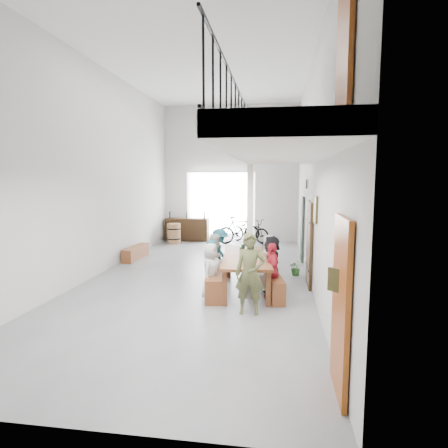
% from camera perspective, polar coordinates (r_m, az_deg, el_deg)
% --- Properties ---
extents(floor, '(12.00, 12.00, 0.00)m').
position_cam_1_polar(floor, '(9.80, -3.56, -8.09)').
color(floor, slate).
rests_on(floor, ground).
extents(room_walls, '(12.00, 12.00, 12.00)m').
position_cam_1_polar(room_walls, '(9.52, -3.73, 13.05)').
color(room_walls, silver).
rests_on(room_walls, ground).
extents(gateway_portal, '(2.80, 0.08, 2.80)m').
position_cam_1_polar(gateway_portal, '(15.42, -0.51, 2.66)').
color(gateway_portal, white).
rests_on(gateway_portal, ground).
extents(right_wall_decor, '(0.07, 8.28, 5.07)m').
position_cam_1_polar(right_wall_decor, '(7.47, 13.93, 0.65)').
color(right_wall_decor, '#953E11').
rests_on(right_wall_decor, ground).
extents(balcony, '(1.52, 5.62, 4.00)m').
position_cam_1_polar(balcony, '(6.15, 8.59, 10.89)').
color(balcony, white).
rests_on(balcony, ground).
extents(tasting_table, '(1.26, 2.61, 0.79)m').
position_cam_1_polar(tasting_table, '(8.52, 3.42, -5.48)').
color(tasting_table, brown).
rests_on(tasting_table, ground).
extents(bench_inner, '(0.64, 2.21, 0.50)m').
position_cam_1_polar(bench_inner, '(8.62, -1.35, -8.44)').
color(bench_inner, brown).
rests_on(bench_inner, ground).
extents(bench_wall, '(0.64, 2.12, 0.48)m').
position_cam_1_polar(bench_wall, '(8.57, 7.16, -8.63)').
color(bench_wall, brown).
rests_on(bench_wall, ground).
extents(tableware, '(0.51, 1.52, 0.35)m').
position_cam_1_polar(tableware, '(8.39, 3.84, -4.09)').
color(tableware, black).
rests_on(tableware, tasting_table).
extents(side_bench, '(0.37, 1.46, 0.41)m').
position_cam_1_polar(side_bench, '(12.23, -13.28, -4.27)').
color(side_bench, brown).
rests_on(side_bench, ground).
extents(oak_barrel, '(0.54, 0.54, 0.79)m').
position_cam_1_polar(oak_barrel, '(14.84, -7.63, -1.46)').
color(oak_barrel, brown).
rests_on(oak_barrel, ground).
extents(serving_counter, '(1.75, 0.49, 0.92)m').
position_cam_1_polar(serving_counter, '(15.50, -5.61, -0.83)').
color(serving_counter, '#3E2511').
rests_on(serving_counter, ground).
extents(counter_bottles, '(1.51, 0.07, 0.28)m').
position_cam_1_polar(counter_bottles, '(15.40, -5.66, 1.37)').
color(counter_bottles, black).
rests_on(counter_bottles, serving_counter).
extents(guest_left_a, '(0.49, 0.65, 1.19)m').
position_cam_1_polar(guest_left_a, '(7.96, -2.07, -7.16)').
color(guest_left_a, silver).
rests_on(guest_left_a, ground).
extents(guest_left_b, '(0.35, 0.47, 1.17)m').
position_cam_1_polar(guest_left_b, '(8.50, -1.75, -6.33)').
color(guest_left_b, '#226273').
rests_on(guest_left_b, ground).
extents(guest_left_c, '(0.60, 0.69, 1.23)m').
position_cam_1_polar(guest_left_c, '(9.03, -1.30, -5.36)').
color(guest_left_c, silver).
rests_on(guest_left_c, ground).
extents(guest_left_d, '(0.55, 0.87, 1.29)m').
position_cam_1_polar(guest_left_d, '(9.50, -0.73, -4.56)').
color(guest_left_d, '#226273').
rests_on(guest_left_d, ground).
extents(guest_right_a, '(0.40, 0.75, 1.21)m').
position_cam_1_polar(guest_right_a, '(7.97, 7.30, -7.13)').
color(guest_right_a, red).
rests_on(guest_right_a, ground).
extents(guest_right_b, '(0.68, 1.23, 1.26)m').
position_cam_1_polar(guest_right_b, '(8.55, 7.26, -5.99)').
color(guest_right_b, black).
rests_on(guest_right_b, ground).
extents(guest_right_c, '(0.56, 0.68, 1.20)m').
position_cam_1_polar(guest_right_c, '(9.11, 6.95, -5.37)').
color(guest_right_c, silver).
rests_on(guest_right_c, ground).
extents(host_standing, '(0.56, 0.37, 1.53)m').
position_cam_1_polar(host_standing, '(7.05, 3.97, -7.58)').
color(host_standing, '#4C4F2C').
rests_on(host_standing, ground).
extents(potted_plant, '(0.45, 0.41, 0.41)m').
position_cam_1_polar(potted_plant, '(10.09, 10.93, -6.55)').
color(potted_plant, '#1A431B').
rests_on(potted_plant, ground).
extents(bicycle_near, '(1.90, 1.46, 0.96)m').
position_cam_1_polar(bicycle_near, '(15.04, 3.91, -0.99)').
color(bicycle_near, black).
rests_on(bicycle_near, ground).
extents(bicycle_far, '(1.81, 1.26, 1.07)m').
position_cam_1_polar(bicycle_far, '(14.74, 2.28, -0.92)').
color(bicycle_far, black).
rests_on(bicycle_far, ground).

